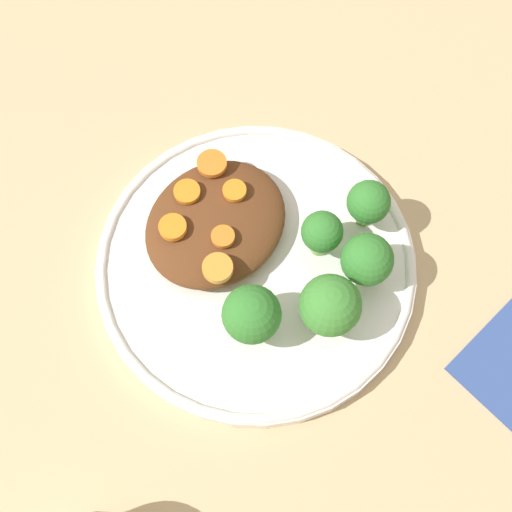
{
  "coord_description": "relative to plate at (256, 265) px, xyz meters",
  "views": [
    {
      "loc": [
        -0.16,
        -0.15,
        0.56
      ],
      "look_at": [
        0.0,
        0.0,
        0.03
      ],
      "focal_mm": 50.0,
      "sensor_mm": 36.0,
      "label": 1
    }
  ],
  "objects": [
    {
      "name": "broccoli_floret_3",
      "position": [
        0.09,
        -0.04,
        0.04
      ],
      "size": [
        0.04,
        0.04,
        0.05
      ],
      "color": "#759E51",
      "rests_on": "plate"
    },
    {
      "name": "carrot_slice_0",
      "position": [
        -0.03,
        0.06,
        0.04
      ],
      "size": [
        0.02,
        0.02,
        0.01
      ],
      "primitive_type": "cylinder",
      "color": "orange",
      "rests_on": "stew_mound"
    },
    {
      "name": "stew_mound",
      "position": [
        -0.0,
        0.04,
        0.02
      ],
      "size": [
        0.12,
        0.11,
        0.03
      ],
      "primitive_type": "ellipsoid",
      "color": "#5B3319",
      "rests_on": "plate"
    },
    {
      "name": "ground_plane",
      "position": [
        0.0,
        0.0,
        -0.01
      ],
      "size": [
        4.0,
        4.0,
        0.0
      ],
      "primitive_type": "plane",
      "color": "tan"
    },
    {
      "name": "carrot_slice_2",
      "position": [
        -0.0,
        0.08,
        0.04
      ],
      "size": [
        0.02,
        0.02,
        0.0
      ],
      "primitive_type": "cylinder",
      "color": "orange",
      "rests_on": "stew_mound"
    },
    {
      "name": "carrot_slice_1",
      "position": [
        -0.03,
        0.01,
        0.04
      ],
      "size": [
        0.02,
        0.02,
        0.01
      ],
      "primitive_type": "cylinder",
      "color": "orange",
      "rests_on": "stew_mound"
    },
    {
      "name": "broccoli_floret_1",
      "position": [
        0.05,
        -0.03,
        0.03
      ],
      "size": [
        0.03,
        0.03,
        0.05
      ],
      "color": "#7FA85B",
      "rests_on": "plate"
    },
    {
      "name": "carrot_slice_3",
      "position": [
        -0.01,
        0.03,
        0.04
      ],
      "size": [
        0.02,
        0.02,
        0.0
      ],
      "primitive_type": "cylinder",
      "color": "orange",
      "rests_on": "stew_mound"
    },
    {
      "name": "broccoli_floret_2",
      "position": [
        -0.0,
        -0.07,
        0.04
      ],
      "size": [
        0.05,
        0.05,
        0.06
      ],
      "color": "#759E51",
      "rests_on": "plate"
    },
    {
      "name": "broccoli_floret_4",
      "position": [
        0.05,
        -0.07,
        0.04
      ],
      "size": [
        0.04,
        0.04,
        0.06
      ],
      "color": "#7FA85B",
      "rests_on": "plate"
    },
    {
      "name": "broccoli_floret_0",
      "position": [
        -0.04,
        -0.03,
        0.04
      ],
      "size": [
        0.05,
        0.05,
        0.06
      ],
      "color": "#759E51",
      "rests_on": "plate"
    },
    {
      "name": "plate",
      "position": [
        0.0,
        0.0,
        0.0
      ],
      "size": [
        0.26,
        0.26,
        0.02
      ],
      "color": "white",
      "rests_on": "ground_plane"
    },
    {
      "name": "carrot_slice_5",
      "position": [
        0.03,
        0.05,
        0.04
      ],
      "size": [
        0.02,
        0.02,
        0.0
      ],
      "primitive_type": "cylinder",
      "color": "orange",
      "rests_on": "stew_mound"
    },
    {
      "name": "carrot_slice_4",
      "position": [
        0.03,
        0.08,
        0.04
      ],
      "size": [
        0.02,
        0.02,
        0.0
      ],
      "primitive_type": "cylinder",
      "color": "orange",
      "rests_on": "stew_mound"
    }
  ]
}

